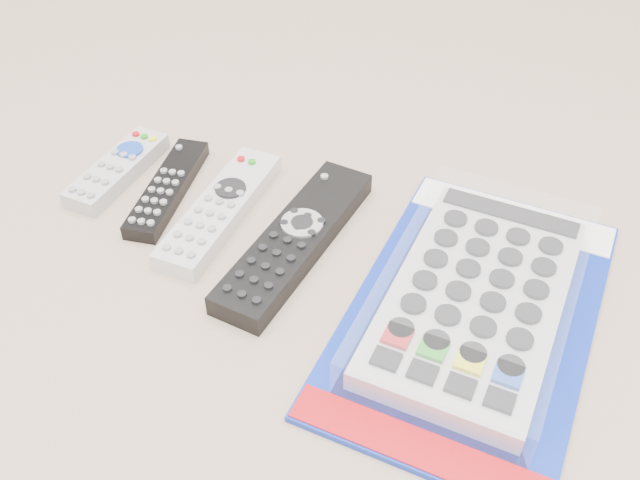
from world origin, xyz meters
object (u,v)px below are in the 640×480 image
(remote_silver_dvd, at_px, (220,209))
(remote_large_black, at_px, (296,240))
(jumbo_remote_packaged, at_px, (477,297))
(remote_slim_black, at_px, (167,188))
(remote_small_grey, at_px, (117,169))

(remote_silver_dvd, xyz_separation_m, remote_large_black, (0.10, -0.02, 0.00))
(jumbo_remote_packaged, bearing_deg, remote_silver_dvd, 176.48)
(remote_slim_black, xyz_separation_m, jumbo_remote_packaged, (0.37, -0.07, 0.01))
(remote_small_grey, height_order, jumbo_remote_packaged, jumbo_remote_packaged)
(remote_large_black, bearing_deg, jumbo_remote_packaged, 1.04)
(remote_slim_black, bearing_deg, jumbo_remote_packaged, -16.08)
(remote_slim_black, distance_m, remote_large_black, 0.18)
(remote_small_grey, bearing_deg, remote_slim_black, -3.19)
(jumbo_remote_packaged, bearing_deg, remote_large_black, 177.76)
(remote_small_grey, xyz_separation_m, remote_large_black, (0.24, -0.05, 0.00))
(remote_small_grey, distance_m, remote_large_black, 0.25)
(remote_small_grey, bearing_deg, remote_silver_dvd, -5.03)
(remote_small_grey, relative_size, remote_slim_black, 0.88)
(remote_slim_black, xyz_separation_m, remote_large_black, (0.17, -0.04, 0.00))
(remote_large_black, height_order, jumbo_remote_packaged, jumbo_remote_packaged)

